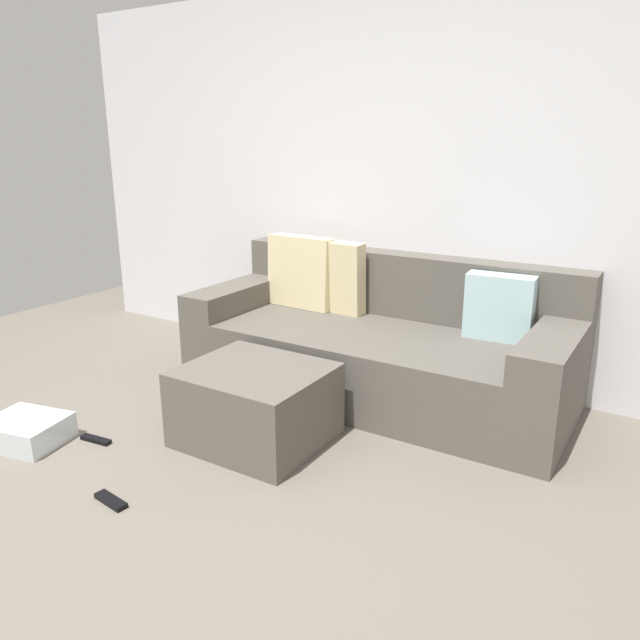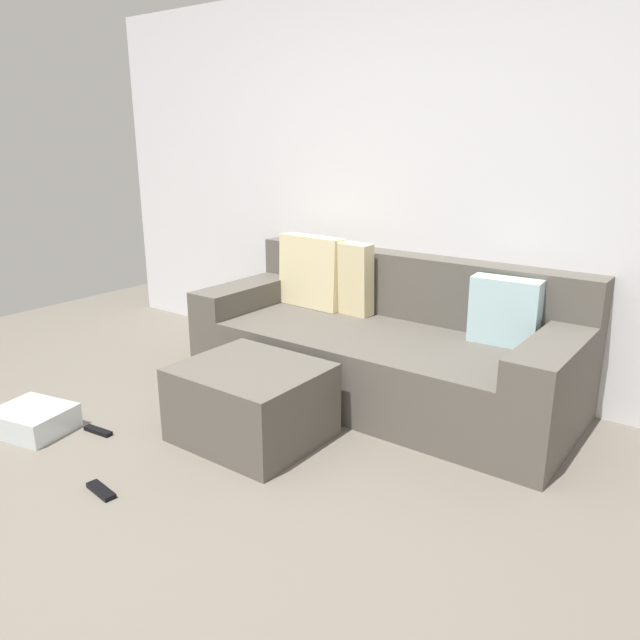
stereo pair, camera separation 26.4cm
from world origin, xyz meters
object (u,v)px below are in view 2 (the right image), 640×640
object	(u,v)px
storage_bin	(33,420)
remote_near_ottoman	(101,491)
remote_by_storage_bin	(98,431)
ottoman	(251,402)
couch_sectional	(383,345)

from	to	relation	value
storage_bin	remote_near_ottoman	bearing A→B (deg)	-10.09
remote_near_ottoman	remote_by_storage_bin	world-z (taller)	same
ottoman	storage_bin	xyz separation A→B (m)	(-0.99, -0.65, -0.13)
couch_sectional	remote_near_ottoman	distance (m)	1.79
couch_sectional	remote_by_storage_bin	xyz separation A→B (m)	(-0.93, -1.38, -0.30)
couch_sectional	ottoman	size ratio (longest dim) A/B	3.24
couch_sectional	remote_near_ottoman	size ratio (longest dim) A/B	12.60
ottoman	remote_near_ottoman	bearing A→B (deg)	-102.96
ottoman	remote_near_ottoman	size ratio (longest dim) A/B	3.88
couch_sectional	ottoman	world-z (taller)	couch_sectional
storage_bin	remote_by_storage_bin	world-z (taller)	storage_bin
remote_near_ottoman	remote_by_storage_bin	xyz separation A→B (m)	(-0.51, 0.33, 0.00)
ottoman	remote_by_storage_bin	size ratio (longest dim) A/B	3.90
ottoman	remote_by_storage_bin	distance (m)	0.85
ottoman	remote_by_storage_bin	xyz separation A→B (m)	(-0.70, -0.46, -0.19)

